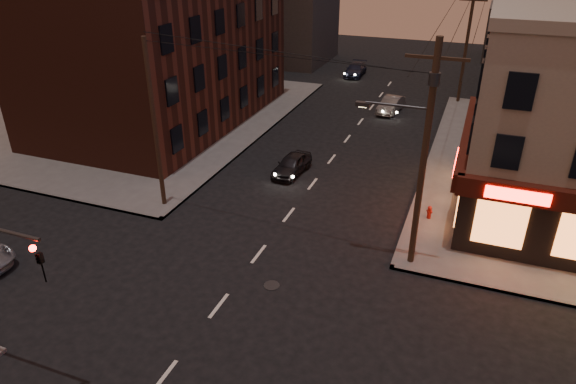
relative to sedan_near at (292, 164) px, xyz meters
The scene contains 13 objects.
ground 13.09m from the sedan_near, 82.56° to the right, with size 120.00×120.00×0.00m, color black.
sidewalk_nw 17.40m from the sedan_near, 159.68° to the left, with size 24.00×28.00×0.15m, color #514F4C.
brick_apartment 15.39m from the sedan_near, 154.76° to the left, with size 12.00×20.00×13.00m, color #441F15.
bg_building_ne_a 29.69m from the sedan_near, 57.92° to the left, with size 10.00×12.00×7.00m, color #3F3D3A.
bg_building_nw 31.35m from the sedan_near, 111.28° to the left, with size 9.00×10.00×8.00m, color #3F3D3A.
bg_building_ne_b 41.44m from the sedan_near, 70.67° to the left, with size 8.00×8.00×6.00m, color #3F3D3A.
utility_pole_main 12.16m from the sedan_near, 40.53° to the right, with size 4.20×0.44×10.00m.
utility_pole_far 21.23m from the sedan_near, 65.96° to the left, with size 0.26×0.26×9.00m, color #382619.
utility_pole_west 9.17m from the sedan_near, 128.33° to the right, with size 0.24×0.24×9.00m, color #382619.
sedan_near is the anchor object (origin of this frame).
sedan_mid 14.72m from the sedan_near, 76.46° to the left, with size 1.35×3.88×1.28m, color #625F5B.
sedan_far 25.08m from the sedan_near, 95.29° to the left, with size 1.76×4.32×1.25m, color black.
fire_hydrant 9.23m from the sedan_near, 18.33° to the right, with size 0.32×0.32×0.71m.
Camera 1 is at (8.52, -14.35, 13.65)m, focal length 32.00 mm.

